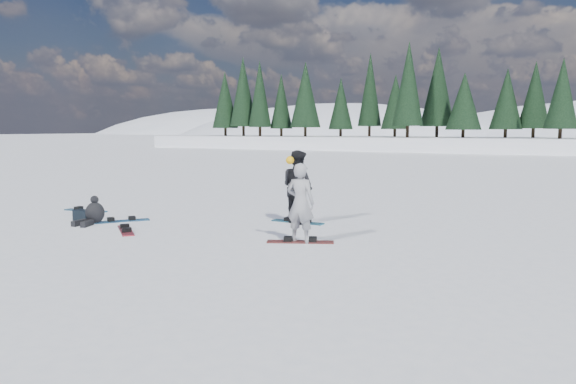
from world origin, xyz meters
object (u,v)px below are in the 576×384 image
Objects in this scene: snowboarder_man at (298,187)px; snowboard_loose_a at (121,221)px; gear_bag at (83,215)px; seated_rider at (94,213)px; snowboard_loose_b at (126,230)px; snowboarder_woman at (300,203)px; snowboard_loose_c at (86,211)px.

snowboarder_man is 1.31× the size of snowboard_loose_a.
gear_bag is at bearing 146.38° from snowboard_loose_a.
gear_bag is at bearing 147.26° from seated_rider.
snowboarder_man is 4.60m from snowboard_loose_b.
snowboard_loose_a is at bearing -4.76° from snowboarder_woman.
gear_bag reaches higher than snowboard_loose_a.
gear_bag is 1.16m from snowboard_loose_a.
snowboarder_man reaches higher than snowboard_loose_c.
snowboarder_woman is 8.17m from snowboard_loose_c.
gear_bag is at bearing -1.27° from snowboarder_woman.
snowboard_loose_b and snowboard_loose_c have the same top height.
snowboard_loose_c is (-2.03, 1.55, -0.28)m from seated_rider.
seated_rider is at bearing -174.42° from snowboard_loose_a.
snowboarder_man reaches higher than snowboard_loose_a.
snowboarder_woman is at bearing -9.39° from seated_rider.
snowboard_loose_b is 1.52m from snowboard_loose_a.
snowboarder_man is 2.08× the size of seated_rider.
snowboarder_woman is 1.29× the size of snowboard_loose_b.
snowboarder_man is (-1.27, 2.35, 0.08)m from snowboarder_woman.
snowboarder_man is at bearing -26.16° from snowboard_loose_a.
snowboard_loose_c is at bearing -167.90° from snowboard_loose_b.
snowboard_loose_b is 4.05m from snowboard_loose_c.
snowboarder_man is at bearing 16.92° from seated_rider.
snowboarder_man reaches higher than snowboarder_woman.
seated_rider is (-4.74, -2.75, -0.69)m from snowboarder_man.
snowboard_loose_c and snowboard_loose_a have the same top height.
snowboard_loose_a is at bearing 44.65° from seated_rider.
snowboard_loose_a is (-5.62, 0.22, -0.89)m from snowboarder_woman.
seated_rider is 0.76m from gear_bag.
snowboarder_man is 1.31× the size of snowboard_loose_b.
snowboarder_man is at bearing 85.11° from snowboard_loose_b.
snowboarder_woman is 2.67m from snowboarder_man.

